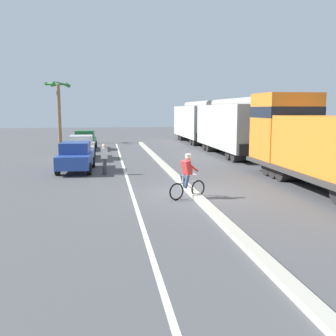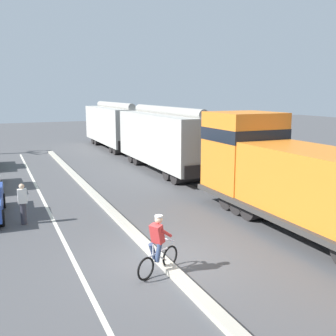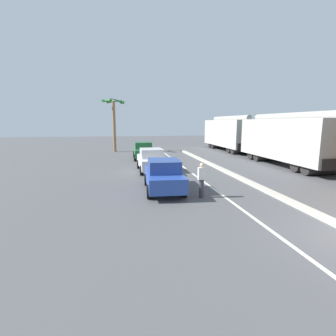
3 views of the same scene
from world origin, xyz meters
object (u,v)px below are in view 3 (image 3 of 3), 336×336
Objects in this scene: parked_car_blue at (164,175)px; pedestrian_by_cars at (202,180)px; palm_tree_near at (114,113)px; parked_car_white at (151,160)px; hopper_car_lead at (288,140)px; parked_car_green at (143,150)px; hopper_car_middle at (229,134)px.

parked_car_blue is 2.12m from pedestrian_by_cars.
parked_car_blue is at bearing -81.20° from palm_tree_near.
pedestrian_by_cars is (4.43, -20.10, -3.68)m from palm_tree_near.
parked_car_blue is at bearing -89.80° from parked_car_white.
parked_car_blue is 1.01× the size of parked_car_white.
hopper_car_lead is 11.00m from parked_car_white.
parked_car_green is 2.61× the size of pedestrian_by_cars.
hopper_car_lead reaches higher than parked_car_green.
parked_car_white is (-10.91, -12.12, -1.26)m from hopper_car_middle.
hopper_car_lead is 18.87m from palm_tree_near.
hopper_car_lead is at bearing -42.54° from palm_tree_near.
hopper_car_lead is 1.00× the size of hopper_car_middle.
hopper_car_lead is 11.60m from hopper_car_middle.
parked_car_white is (-10.91, -0.52, -1.26)m from hopper_car_lead.
palm_tree_near is at bearing 137.46° from hopper_car_lead.
hopper_car_middle is at bearing 58.26° from parked_car_blue.
palm_tree_near reaches higher than pedestrian_by_cars.
palm_tree_near is at bearing 102.44° from pedestrian_by_cars.
parked_car_green is (-10.98, -5.72, -1.26)m from hopper_car_middle.
palm_tree_near is 20.91m from pedestrian_by_cars.
parked_car_white is 2.61× the size of pedestrian_by_cars.
palm_tree_near reaches higher than hopper_car_lead.
hopper_car_lead is at bearing 28.89° from parked_car_blue.
parked_car_blue is (-10.90, -6.01, -1.26)m from hopper_car_lead.
palm_tree_near is (-13.78, 12.65, 2.45)m from hopper_car_lead.
parked_car_white is at bearing -89.41° from parked_car_green.
parked_car_blue is at bearing -151.11° from hopper_car_lead.
pedestrian_by_cars is (-9.35, -19.06, -1.23)m from hopper_car_middle.
parked_car_green is at bearing -67.50° from palm_tree_near.
pedestrian_by_cars is at bearing -43.09° from parked_car_blue.
parked_car_white is (-0.02, 5.49, 0.00)m from parked_car_blue.
parked_car_green is (-10.98, 5.88, -1.26)m from hopper_car_lead.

